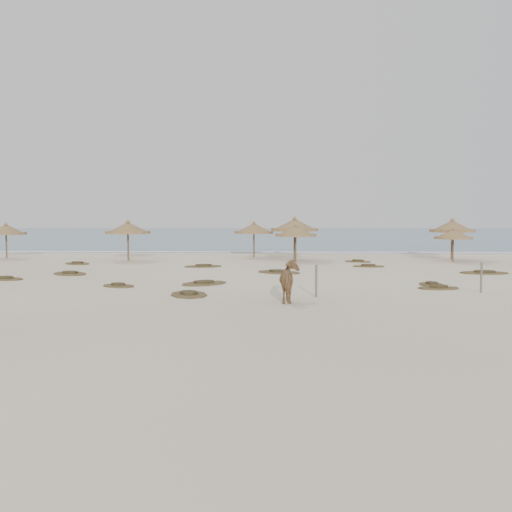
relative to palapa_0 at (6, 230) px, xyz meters
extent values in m
plane|color=beige|center=(18.78, -18.22, -2.08)|extent=(160.00, 160.00, 0.00)
cube|color=#294F7B|center=(18.78, 56.78, -2.08)|extent=(200.00, 100.00, 0.01)
cube|color=white|center=(18.78, 7.78, -2.08)|extent=(70.00, 0.60, 0.01)
cylinder|color=brown|center=(0.00, 0.00, -1.08)|extent=(0.11, 0.11, 2.01)
cylinder|color=olive|center=(0.00, 0.00, -0.25)|extent=(3.34, 3.34, 0.17)
cone|color=olive|center=(0.00, 0.00, 0.07)|extent=(3.23, 3.23, 0.72)
cone|color=olive|center=(0.00, 0.00, 0.50)|extent=(0.34, 0.34, 0.21)
cylinder|color=brown|center=(9.58, -1.85, -1.00)|extent=(0.12, 0.12, 2.16)
cylinder|color=olive|center=(9.58, -1.85, -0.11)|extent=(4.06, 4.06, 0.18)
cone|color=olive|center=(9.58, -1.85, 0.23)|extent=(3.92, 3.92, 0.77)
cone|color=olive|center=(9.58, -1.85, 0.69)|extent=(0.37, 0.37, 0.23)
cylinder|color=brown|center=(18.26, 1.72, -1.05)|extent=(0.12, 0.12, 2.06)
cylinder|color=olive|center=(18.26, 1.72, -0.19)|extent=(3.67, 3.67, 0.18)
cone|color=olive|center=(18.26, 1.72, 0.13)|extent=(3.54, 3.54, 0.74)
cone|color=olive|center=(18.26, 1.72, 0.57)|extent=(0.35, 0.35, 0.22)
cylinder|color=brown|center=(21.29, -2.20, -1.09)|extent=(0.11, 0.11, 1.98)
cylinder|color=olive|center=(21.29, -2.20, -0.27)|extent=(3.33, 3.33, 0.17)
cone|color=olive|center=(21.29, -2.20, 0.04)|extent=(3.21, 3.21, 0.71)
cone|color=olive|center=(21.29, -2.20, 0.46)|extent=(0.34, 0.34, 0.21)
cylinder|color=brown|center=(21.27, -0.43, -0.91)|extent=(0.13, 0.13, 2.34)
cylinder|color=olive|center=(21.27, -0.43, 0.06)|extent=(3.94, 3.94, 0.20)
cone|color=olive|center=(21.27, -0.43, 0.43)|extent=(3.81, 3.81, 0.84)
cone|color=olive|center=(21.27, -0.43, 0.93)|extent=(0.40, 0.40, 0.25)
cylinder|color=brown|center=(32.57, 0.02, -0.96)|extent=(0.13, 0.13, 2.25)
cylinder|color=olive|center=(32.57, 0.02, -0.02)|extent=(3.82, 3.82, 0.19)
cone|color=olive|center=(32.57, 0.02, 0.33)|extent=(3.69, 3.69, 0.80)
cone|color=olive|center=(32.57, 0.02, 0.81)|extent=(0.39, 0.39, 0.24)
cylinder|color=brown|center=(32.00, -2.16, -1.19)|extent=(0.10, 0.10, 1.79)
cylinder|color=olive|center=(32.00, -2.16, -0.44)|extent=(3.40, 3.40, 0.15)
cone|color=olive|center=(32.00, -2.16, -0.16)|extent=(3.29, 3.29, 0.64)
cone|color=olive|center=(32.00, -2.16, 0.22)|extent=(0.31, 0.31, 0.19)
imported|color=#936542|center=(20.50, -20.85, -1.32)|extent=(0.93, 1.84, 1.52)
cylinder|color=#605848|center=(21.51, -19.54, -1.46)|extent=(0.10, 0.10, 1.24)
cylinder|color=#605848|center=(28.28, -18.08, -1.47)|extent=(0.10, 0.10, 1.23)
camera|label=1|loc=(19.99, -41.34, 1.02)|focal=40.00mm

